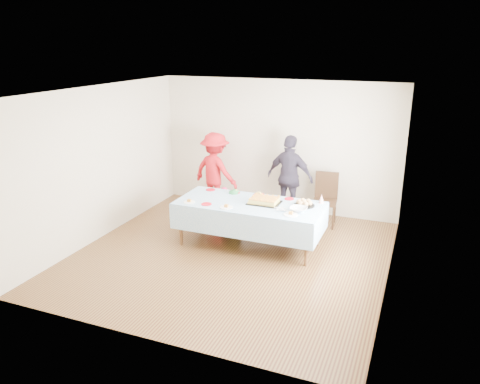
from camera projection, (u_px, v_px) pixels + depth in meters
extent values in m
plane|color=#432113|center=(231.00, 255.00, 7.82)|extent=(5.00, 5.00, 0.00)
cube|color=beige|center=(278.00, 146.00, 9.61)|extent=(5.00, 0.04, 2.70)
cube|color=beige|center=(144.00, 236.00, 5.20)|extent=(5.00, 0.04, 2.70)
cube|color=beige|center=(101.00, 163.00, 8.29)|extent=(0.04, 5.00, 2.70)
cube|color=beige|center=(396.00, 196.00, 6.52)|extent=(0.04, 5.00, 2.70)
cube|color=white|center=(230.00, 91.00, 6.99)|extent=(5.00, 5.00, 0.04)
cube|color=#472B16|center=(395.00, 182.00, 6.66)|extent=(0.03, 1.75, 1.35)
cylinder|color=brown|center=(181.00, 225.00, 8.13)|extent=(0.06, 0.06, 0.73)
cylinder|color=brown|center=(307.00, 245.00, 7.34)|extent=(0.06, 0.06, 0.73)
cylinder|color=brown|center=(202.00, 209.00, 8.87)|extent=(0.06, 0.06, 0.73)
cylinder|color=brown|center=(318.00, 226.00, 8.08)|extent=(0.06, 0.06, 0.73)
cube|color=brown|center=(250.00, 205.00, 7.99)|extent=(2.40, 1.00, 0.04)
cube|color=white|center=(250.00, 203.00, 7.98)|extent=(2.50, 1.10, 0.01)
cube|color=black|center=(264.00, 203.00, 7.96)|extent=(0.54, 0.41, 0.02)
cube|color=#E5C557|center=(264.00, 200.00, 7.95)|extent=(0.45, 0.34, 0.07)
cube|color=#AA5C27|center=(264.00, 198.00, 7.94)|extent=(0.45, 0.34, 0.01)
cylinder|color=black|center=(304.00, 205.00, 7.83)|extent=(0.35, 0.35, 0.02)
sphere|color=tan|center=(310.00, 203.00, 7.78)|extent=(0.09, 0.09, 0.09)
sphere|color=tan|center=(308.00, 201.00, 7.87)|extent=(0.09, 0.09, 0.09)
sphere|color=tan|center=(303.00, 201.00, 7.90)|extent=(0.09, 0.09, 0.09)
sphere|color=tan|center=(299.00, 202.00, 7.85)|extent=(0.09, 0.09, 0.09)
sphere|color=tan|center=(300.00, 203.00, 7.76)|extent=(0.09, 0.09, 0.09)
sphere|color=tan|center=(306.00, 204.00, 7.73)|extent=(0.09, 0.09, 0.09)
sphere|color=tan|center=(304.00, 202.00, 7.82)|extent=(0.09, 0.09, 0.09)
imported|color=silver|center=(298.00, 209.00, 7.57)|extent=(0.28, 0.28, 0.07)
cone|color=white|center=(321.00, 199.00, 7.94)|extent=(0.09, 0.09, 0.15)
cylinder|color=red|center=(211.00, 190.00, 8.66)|extent=(0.17, 0.17, 0.01)
cylinder|color=red|center=(235.00, 192.00, 8.50)|extent=(0.16, 0.16, 0.01)
cylinder|color=red|center=(259.00, 195.00, 8.38)|extent=(0.20, 0.20, 0.01)
cylinder|color=red|center=(289.00, 199.00, 8.16)|extent=(0.17, 0.17, 0.01)
cylinder|color=red|center=(206.00, 204.00, 7.90)|extent=(0.18, 0.18, 0.01)
cylinder|color=white|center=(189.00, 202.00, 8.00)|extent=(0.20, 0.20, 0.01)
cylinder|color=white|center=(226.00, 207.00, 7.75)|extent=(0.22, 0.22, 0.01)
cylinder|color=white|center=(291.00, 215.00, 7.42)|extent=(0.23, 0.23, 0.01)
cylinder|color=black|center=(313.00, 216.00, 8.91)|extent=(0.04, 0.04, 0.45)
cylinder|color=black|center=(333.00, 218.00, 8.81)|extent=(0.04, 0.04, 0.45)
cylinder|color=black|center=(315.00, 210.00, 9.25)|extent=(0.04, 0.04, 0.45)
cylinder|color=black|center=(335.00, 212.00, 9.15)|extent=(0.04, 0.04, 0.45)
cube|color=black|center=(325.00, 202.00, 8.95)|extent=(0.48, 0.48, 0.05)
cube|color=black|center=(327.00, 185.00, 9.05)|extent=(0.45, 0.09, 0.53)
imported|color=#C41845|center=(225.00, 207.00, 8.94)|extent=(0.32, 0.24, 0.79)
imported|color=#26743A|center=(234.00, 211.00, 8.60)|extent=(0.42, 0.28, 0.85)
imported|color=tan|center=(305.00, 224.00, 8.14)|extent=(0.43, 0.38, 0.75)
imported|color=red|center=(215.00, 171.00, 9.77)|extent=(1.18, 0.86, 1.63)
imported|color=#332C3D|center=(290.00, 177.00, 9.24)|extent=(1.05, 0.61, 1.69)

